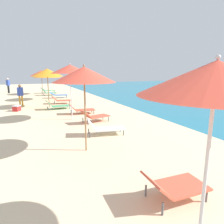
# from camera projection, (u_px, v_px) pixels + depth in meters

# --- Properties ---
(umbrella_second) EXTENTS (1.91, 1.91, 2.72)m
(umbrella_second) POSITION_uv_depth(u_px,v_px,m) (216.00, 79.00, 2.37)
(umbrella_second) COLOR silver
(umbrella_second) RESTS_ON ground
(lounger_second_shoreside) EXTENTS (1.27, 0.74, 0.58)m
(lounger_second_shoreside) POSITION_uv_depth(u_px,v_px,m) (174.00, 186.00, 3.90)
(lounger_second_shoreside) COLOR #D8593F
(lounger_second_shoreside) RESTS_ON ground
(umbrella_third) EXTENTS (1.91, 1.91, 2.71)m
(umbrella_third) POSITION_uv_depth(u_px,v_px,m) (84.00, 75.00, 5.91)
(umbrella_third) COLOR olive
(umbrella_third) RESTS_ON ground
(lounger_third_shoreside) EXTENTS (1.59, 0.86, 0.67)m
(lounger_third_shoreside) POSITION_uv_depth(u_px,v_px,m) (105.00, 128.00, 7.90)
(lounger_third_shoreside) COLOR white
(lounger_third_shoreside) RESTS_ON ground
(umbrella_fourth) EXTENTS (1.93, 1.93, 2.89)m
(umbrella_fourth) POSITION_uv_depth(u_px,v_px,m) (70.00, 69.00, 9.89)
(umbrella_fourth) COLOR silver
(umbrella_fourth) RESTS_ON ground
(lounger_fourth_shoreside) EXTENTS (1.53, 0.78, 0.59)m
(lounger_fourth_shoreside) POSITION_uv_depth(u_px,v_px,m) (81.00, 109.00, 11.78)
(lounger_fourth_shoreside) COLOR #D8593F
(lounger_fourth_shoreside) RESTS_ON ground
(lounger_fourth_inland) EXTENTS (1.52, 0.92, 0.63)m
(lounger_fourth_inland) POSITION_uv_depth(u_px,v_px,m) (95.00, 116.00, 9.82)
(lounger_fourth_inland) COLOR #D8593F
(lounger_fourth_inland) RESTS_ON ground
(umbrella_fifth) EXTENTS (2.12, 2.12, 2.72)m
(umbrella_fifth) POSITION_uv_depth(u_px,v_px,m) (47.00, 73.00, 13.42)
(umbrella_fifth) COLOR olive
(umbrella_fifth) RESTS_ON ground
(lounger_fifth_shoreside) EXTENTS (1.46, 0.88, 0.58)m
(lounger_fifth_shoreside) POSITION_uv_depth(u_px,v_px,m) (61.00, 100.00, 15.38)
(lounger_fifth_shoreside) COLOR #D8593F
(lounger_fifth_shoreside) RESTS_ON ground
(lounger_fifth_inland) EXTENTS (1.57, 0.75, 0.61)m
(lounger_fifth_inland) POSITION_uv_depth(u_px,v_px,m) (58.00, 105.00, 13.21)
(lounger_fifth_inland) COLOR #4CA572
(lounger_fifth_inland) RESTS_ON ground
(umbrella_sixth) EXTENTS (2.31, 2.31, 2.61)m
(umbrella_sixth) POSITION_uv_depth(u_px,v_px,m) (47.00, 74.00, 16.99)
(umbrella_sixth) COLOR olive
(umbrella_sixth) RESTS_ON ground
(lounger_sixth_shoreside) EXTENTS (1.65, 0.77, 0.56)m
(lounger_sixth_shoreside) POSITION_uv_depth(u_px,v_px,m) (58.00, 95.00, 18.59)
(lounger_sixth_shoreside) COLOR blue
(lounger_sixth_shoreside) RESTS_ON ground
(umbrella_farthest) EXTENTS (2.36, 2.36, 2.61)m
(umbrella_farthest) POSITION_uv_depth(u_px,v_px,m) (41.00, 73.00, 21.07)
(umbrella_farthest) COLOR olive
(umbrella_farthest) RESTS_ON ground
(lounger_farthest_shoreside) EXTENTS (1.64, 0.88, 0.65)m
(lounger_farthest_shoreside) POSITION_uv_depth(u_px,v_px,m) (48.00, 90.00, 22.69)
(lounger_farthest_shoreside) COLOR #4CA572
(lounger_farthest_shoreside) RESTS_ON ground
(lounger_farthest_inland) EXTENTS (1.41, 0.81, 0.66)m
(lounger_farthest_inland) POSITION_uv_depth(u_px,v_px,m) (49.00, 92.00, 20.55)
(lounger_farthest_inland) COLOR #4CA572
(lounger_farthest_inland) RESTS_ON ground
(person_walking_near) EXTENTS (0.41, 0.41, 1.72)m
(person_walking_near) POSITION_uv_depth(u_px,v_px,m) (8.00, 84.00, 22.42)
(person_walking_near) COLOR #262628
(person_walking_near) RESTS_ON ground
(person_walking_mid) EXTENTS (0.40, 0.30, 1.58)m
(person_walking_mid) POSITION_uv_depth(u_px,v_px,m) (20.00, 93.00, 14.04)
(person_walking_mid) COLOR orange
(person_walking_mid) RESTS_ON ground
(cooler_box) EXTENTS (0.52, 0.58, 0.37)m
(cooler_box) POSITION_uv_depth(u_px,v_px,m) (17.00, 108.00, 12.58)
(cooler_box) COLOR red
(cooler_box) RESTS_ON ground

